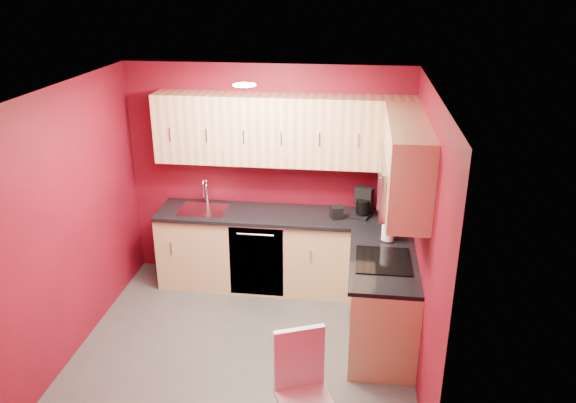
% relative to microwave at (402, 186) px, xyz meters
% --- Properties ---
extents(floor, '(3.20, 3.20, 0.00)m').
position_rel_microwave_xyz_m(floor, '(-1.39, -0.20, -1.66)').
color(floor, '#444240').
rests_on(floor, ground).
extents(ceiling, '(3.20, 3.20, 0.00)m').
position_rel_microwave_xyz_m(ceiling, '(-1.39, -0.20, 0.84)').
color(ceiling, white).
rests_on(ceiling, wall_back).
extents(wall_back, '(3.20, 0.00, 3.20)m').
position_rel_microwave_xyz_m(wall_back, '(-1.39, 1.30, -0.41)').
color(wall_back, maroon).
rests_on(wall_back, floor).
extents(wall_front, '(3.20, 0.00, 3.20)m').
position_rel_microwave_xyz_m(wall_front, '(-1.39, -1.70, -0.41)').
color(wall_front, maroon).
rests_on(wall_front, floor).
extents(wall_left, '(0.00, 3.00, 3.00)m').
position_rel_microwave_xyz_m(wall_left, '(-2.99, -0.20, -0.41)').
color(wall_left, maroon).
rests_on(wall_left, floor).
extents(wall_right, '(0.00, 3.00, 3.00)m').
position_rel_microwave_xyz_m(wall_right, '(0.21, -0.20, -0.41)').
color(wall_right, maroon).
rests_on(wall_right, floor).
extents(base_cabinets_back, '(2.80, 0.60, 0.87)m').
position_rel_microwave_xyz_m(base_cabinets_back, '(-1.19, 1.00, -1.22)').
color(base_cabinets_back, tan).
rests_on(base_cabinets_back, floor).
extents(base_cabinets_right, '(0.60, 1.30, 0.87)m').
position_rel_microwave_xyz_m(base_cabinets_right, '(-0.09, 0.05, -1.22)').
color(base_cabinets_right, tan).
rests_on(base_cabinets_right, floor).
extents(countertop_back, '(2.80, 0.63, 0.04)m').
position_rel_microwave_xyz_m(countertop_back, '(-1.19, 0.99, -0.77)').
color(countertop_back, black).
rests_on(countertop_back, base_cabinets_back).
extents(countertop_right, '(0.63, 1.27, 0.04)m').
position_rel_microwave_xyz_m(countertop_right, '(-0.11, 0.04, -0.77)').
color(countertop_right, black).
rests_on(countertop_right, base_cabinets_right).
extents(upper_cabinets_back, '(2.80, 0.35, 0.75)m').
position_rel_microwave_xyz_m(upper_cabinets_back, '(-1.19, 1.13, 0.17)').
color(upper_cabinets_back, '#E7B783').
rests_on(upper_cabinets_back, wall_back).
extents(upper_cabinets_right, '(0.35, 1.55, 0.75)m').
position_rel_microwave_xyz_m(upper_cabinets_right, '(0.03, 0.24, 0.23)').
color(upper_cabinets_right, '#E7B783').
rests_on(upper_cabinets_right, wall_right).
extents(microwave, '(0.42, 0.76, 0.42)m').
position_rel_microwave_xyz_m(microwave, '(0.00, 0.00, 0.00)').
color(microwave, silver).
rests_on(microwave, upper_cabinets_right).
extents(cooktop, '(0.50, 0.55, 0.01)m').
position_rel_microwave_xyz_m(cooktop, '(-0.11, 0.00, -0.74)').
color(cooktop, black).
rests_on(cooktop, countertop_right).
extents(sink, '(0.52, 0.42, 0.35)m').
position_rel_microwave_xyz_m(sink, '(-2.09, 1.00, -0.72)').
color(sink, silver).
rests_on(sink, countertop_back).
extents(dishwasher_front, '(0.60, 0.02, 0.82)m').
position_rel_microwave_xyz_m(dishwasher_front, '(-1.44, 0.71, -1.22)').
color(dishwasher_front, black).
rests_on(dishwasher_front, base_cabinets_back).
extents(downlight, '(0.20, 0.20, 0.01)m').
position_rel_microwave_xyz_m(downlight, '(-1.39, 0.10, 0.82)').
color(downlight, white).
rests_on(downlight, ceiling).
extents(coffee_maker, '(0.26, 0.30, 0.32)m').
position_rel_microwave_xyz_m(coffee_maker, '(-0.32, 1.02, -0.59)').
color(coffee_maker, black).
rests_on(coffee_maker, countertop_back).
extents(napkin_holder, '(0.15, 0.15, 0.13)m').
position_rel_microwave_xyz_m(napkin_holder, '(-0.59, 0.94, -0.68)').
color(napkin_holder, black).
rests_on(napkin_holder, countertop_back).
extents(paper_towel, '(0.21, 0.21, 0.29)m').
position_rel_microwave_xyz_m(paper_towel, '(-0.06, 0.46, -0.61)').
color(paper_towel, white).
rests_on(paper_towel, countertop_right).
extents(dining_chair, '(0.51, 0.52, 0.96)m').
position_rel_microwave_xyz_m(dining_chair, '(-0.69, -1.40, -1.18)').
color(dining_chair, white).
rests_on(dining_chair, floor).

